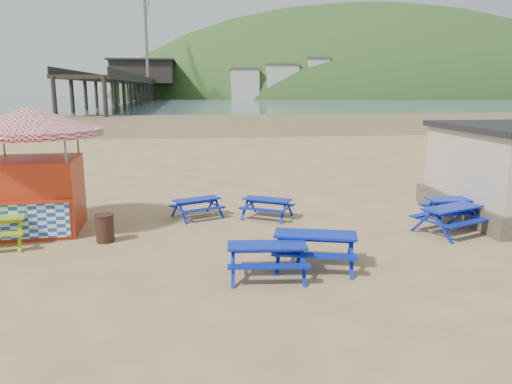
{
  "coord_description": "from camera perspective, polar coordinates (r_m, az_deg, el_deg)",
  "views": [
    {
      "loc": [
        -2.01,
        -14.36,
        4.35
      ],
      "look_at": [
        0.16,
        1.5,
        1.0
      ],
      "focal_mm": 35.0,
      "sensor_mm": 36.0,
      "label": 1
    }
  ],
  "objects": [
    {
      "name": "ground",
      "position": [
        15.14,
        0.16,
        -4.88
      ],
      "size": [
        400.0,
        400.0,
        0.0
      ],
      "primitive_type": "plane",
      "color": "tan",
      "rests_on": "ground"
    },
    {
      "name": "picnic_table_blue_b",
      "position": [
        16.98,
        1.29,
        -1.86
      ],
      "size": [
        2.03,
        1.92,
        0.67
      ],
      "rotation": [
        0.0,
        0.0,
        -0.53
      ],
      "color": "#043AAA",
      "rests_on": "ground"
    },
    {
      "name": "picnic_table_blue_f",
      "position": [
        16.31,
        21.42,
        -2.99
      ],
      "size": [
        2.41,
        2.2,
        0.82
      ],
      "rotation": [
        0.0,
        0.0,
        0.39
      ],
      "color": "#043AAA",
      "rests_on": "ground"
    },
    {
      "name": "ice_cream_kiosk",
      "position": [
        16.51,
        -24.1,
        4.05
      ],
      "size": [
        4.51,
        4.51,
        3.84
      ],
      "rotation": [
        0.0,
        0.0,
        0.05
      ],
      "color": "#AD2B13",
      "rests_on": "ground"
    },
    {
      "name": "pier",
      "position": [
        193.26,
        -12.81,
        11.86
      ],
      "size": [
        24.0,
        220.0,
        39.29
      ],
      "color": "black",
      "rests_on": "ground"
    },
    {
      "name": "sea",
      "position": [
        184.43,
        -7.28,
        10.38
      ],
      "size": [
        400.0,
        400.0,
        0.0
      ],
      "primitive_type": "plane",
      "color": "#495C69",
      "rests_on": "ground"
    },
    {
      "name": "headland_town",
      "position": [
        261.2,
        12.99,
        8.39
      ],
      "size": [
        264.0,
        144.0,
        108.0
      ],
      "color": "#2D4C1E",
      "rests_on": "ground"
    },
    {
      "name": "wet_sand",
      "position": [
        69.53,
        -6.18,
        8.17
      ],
      "size": [
        400.0,
        400.0,
        0.0
      ],
      "primitive_type": "plane",
      "color": "olive",
      "rests_on": "ground"
    },
    {
      "name": "picnic_table_blue_d",
      "position": [
        11.81,
        1.28,
        -7.79
      ],
      "size": [
        1.98,
        1.66,
        0.78
      ],
      "rotation": [
        0.0,
        0.0,
        -0.1
      ],
      "color": "#043AAA",
      "rests_on": "ground"
    },
    {
      "name": "litter_bin",
      "position": [
        14.98,
        -16.9,
        -3.95
      ],
      "size": [
        0.55,
        0.55,
        0.81
      ],
      "color": "#321E17",
      "rests_on": "ground"
    },
    {
      "name": "picnic_table_blue_e",
      "position": [
        12.51,
        6.77,
        -6.56
      ],
      "size": [
        2.39,
        2.12,
        0.84
      ],
      "rotation": [
        0.0,
        0.0,
        -0.28
      ],
      "color": "#043AAA",
      "rests_on": "ground"
    },
    {
      "name": "picnic_table_blue_a",
      "position": [
        17.14,
        -6.73,
        -1.83
      ],
      "size": [
        1.94,
        1.79,
        0.66
      ],
      "rotation": [
        0.0,
        0.0,
        0.43
      ],
      "color": "#043AAA",
      "rests_on": "ground"
    },
    {
      "name": "picnic_table_blue_c",
      "position": [
        17.63,
        21.97,
        -1.97
      ],
      "size": [
        1.98,
        1.6,
        0.82
      ],
      "rotation": [
        0.0,
        0.0,
        0.02
      ],
      "color": "#043AAA",
      "rests_on": "ground"
    }
  ]
}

